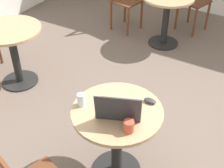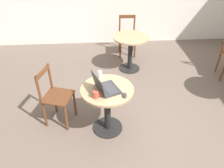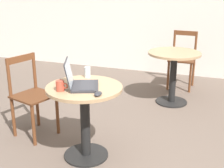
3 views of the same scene
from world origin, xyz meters
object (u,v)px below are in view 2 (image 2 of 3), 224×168
at_px(laptop, 105,87).
at_px(mug, 96,95).
at_px(chair_near_left, 55,97).
at_px(cafe_table_near, 107,101).
at_px(drinking_glass, 100,75).
at_px(mouse, 125,95).
at_px(cafe_table_far, 131,46).
at_px(chair_far_back, 127,36).

relative_size(laptop, mug, 3.65).
bearing_deg(mug, chair_near_left, 145.59).
height_order(cafe_table_near, mug, mug).
xyz_separation_m(chair_near_left, drinking_glass, (0.66, 0.04, 0.33)).
height_order(mouse, drinking_glass, drinking_glass).
relative_size(cafe_table_near, cafe_table_far, 1.00).
height_order(chair_far_back, laptop, laptop).
distance_m(cafe_table_near, chair_near_left, 0.78).
bearing_deg(cafe_table_near, mug, -129.60).
distance_m(cafe_table_near, laptop, 0.26).
bearing_deg(chair_near_left, laptop, -20.16).
distance_m(cafe_table_far, mug, 2.01).
distance_m(chair_far_back, mug, 2.71).
bearing_deg(drinking_glass, mug, -97.75).
bearing_deg(mouse, chair_near_left, 156.86).
height_order(cafe_table_far, chair_far_back, chair_far_back).
xyz_separation_m(cafe_table_near, mouse, (0.21, -0.18, 0.22)).
bearing_deg(drinking_glass, chair_near_left, -176.70).
bearing_deg(mouse, laptop, 148.59).
bearing_deg(cafe_table_far, mouse, -100.68).
xyz_separation_m(cafe_table_far, chair_far_back, (0.03, 0.72, -0.07)).
xyz_separation_m(chair_near_left, chair_far_back, (1.33, 2.18, 0.00)).
height_order(chair_far_back, mug, chair_far_back).
relative_size(cafe_table_far, drinking_glass, 6.88).
height_order(laptop, drinking_glass, laptop).
bearing_deg(laptop, mouse, -31.41).
relative_size(chair_near_left, mouse, 8.88).
bearing_deg(chair_far_back, chair_near_left, -121.40).
bearing_deg(chair_near_left, mouse, -23.14).
bearing_deg(laptop, cafe_table_near, 50.42).
relative_size(chair_far_back, laptop, 2.14).
xyz_separation_m(cafe_table_near, chair_far_back, (0.59, 2.42, -0.07)).
bearing_deg(cafe_table_near, chair_near_left, 162.65).
distance_m(cafe_table_far, drinking_glass, 1.58).
distance_m(chair_near_left, chair_far_back, 2.56).
height_order(chair_near_left, mug, chair_near_left).
xyz_separation_m(cafe_table_far, mouse, (-0.35, -1.87, 0.22)).
distance_m(cafe_table_far, mouse, 1.91).
bearing_deg(cafe_table_near, drinking_glass, 107.54).
height_order(laptop, mouse, laptop).
bearing_deg(cafe_table_far, cafe_table_near, -108.37).
distance_m(chair_near_left, drinking_glass, 0.74).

